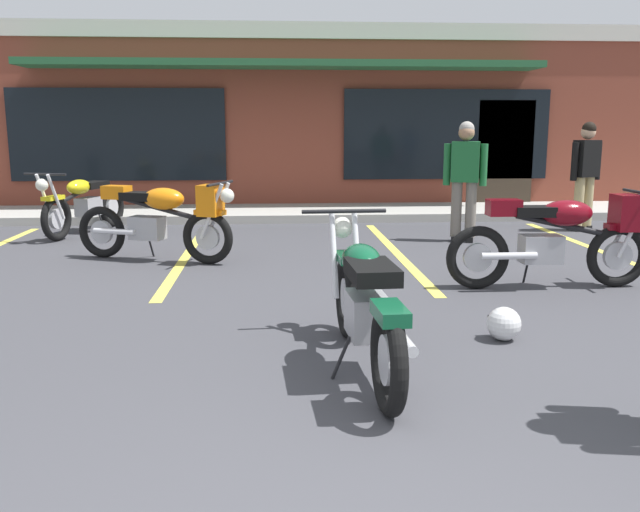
{
  "coord_description": "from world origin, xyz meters",
  "views": [
    {
      "loc": [
        -0.24,
        -1.82,
        1.61
      ],
      "look_at": [
        0.14,
        3.69,
        0.55
      ],
      "focal_mm": 38.05,
      "sensor_mm": 36.0,
      "label": 1
    }
  ],
  "objects_px": {
    "motorcycle_silver_naked": "(561,236)",
    "person_near_building": "(586,170)",
    "motorcycle_foreground_classic": "(364,302)",
    "motorcycle_green_cafe_racer": "(161,218)",
    "person_in_shorts_foreground": "(465,174)",
    "helmet_on_pavement": "(504,324)",
    "motorcycle_black_cruiser": "(84,203)"
  },
  "relations": [
    {
      "from": "motorcycle_silver_naked",
      "to": "person_near_building",
      "type": "bearing_deg",
      "value": 62.13
    },
    {
      "from": "motorcycle_black_cruiser",
      "to": "motorcycle_green_cafe_racer",
      "type": "distance_m",
      "value": 2.71
    },
    {
      "from": "motorcycle_silver_naked",
      "to": "motorcycle_green_cafe_racer",
      "type": "distance_m",
      "value": 4.52
    },
    {
      "from": "person_in_shorts_foreground",
      "to": "helmet_on_pavement",
      "type": "relative_size",
      "value": 6.44
    },
    {
      "from": "motorcycle_foreground_classic",
      "to": "motorcycle_green_cafe_racer",
      "type": "relative_size",
      "value": 1.05
    },
    {
      "from": "motorcycle_black_cruiser",
      "to": "person_near_building",
      "type": "distance_m",
      "value": 7.68
    },
    {
      "from": "motorcycle_green_cafe_racer",
      "to": "helmet_on_pavement",
      "type": "bearing_deg",
      "value": -46.94
    },
    {
      "from": "motorcycle_black_cruiser",
      "to": "motorcycle_green_cafe_racer",
      "type": "relative_size",
      "value": 1.01
    },
    {
      "from": "motorcycle_silver_naked",
      "to": "helmet_on_pavement",
      "type": "relative_size",
      "value": 8.1
    },
    {
      "from": "person_in_shorts_foreground",
      "to": "motorcycle_silver_naked",
      "type": "bearing_deg",
      "value": -86.32
    },
    {
      "from": "motorcycle_foreground_classic",
      "to": "motorcycle_green_cafe_racer",
      "type": "xyz_separation_m",
      "value": [
        -1.94,
        3.83,
        0.07
      ]
    },
    {
      "from": "motorcycle_black_cruiser",
      "to": "person_in_shorts_foreground",
      "type": "relative_size",
      "value": 1.22
    },
    {
      "from": "motorcycle_black_cruiser",
      "to": "person_in_shorts_foreground",
      "type": "xyz_separation_m",
      "value": [
        5.53,
        -1.06,
        0.49
      ]
    },
    {
      "from": "person_near_building",
      "to": "person_in_shorts_foreground",
      "type": "bearing_deg",
      "value": -158.79
    },
    {
      "from": "motorcycle_foreground_classic",
      "to": "person_in_shorts_foreground",
      "type": "distance_m",
      "value": 5.46
    },
    {
      "from": "motorcycle_foreground_classic",
      "to": "helmet_on_pavement",
      "type": "distance_m",
      "value": 1.31
    },
    {
      "from": "motorcycle_foreground_classic",
      "to": "person_near_building",
      "type": "height_order",
      "value": "person_near_building"
    },
    {
      "from": "helmet_on_pavement",
      "to": "person_in_shorts_foreground",
      "type": "bearing_deg",
      "value": 78.19
    },
    {
      "from": "person_in_shorts_foreground",
      "to": "motorcycle_foreground_classic",
      "type": "bearing_deg",
      "value": -112.55
    },
    {
      "from": "motorcycle_foreground_classic",
      "to": "person_near_building",
      "type": "relative_size",
      "value": 1.26
    },
    {
      "from": "motorcycle_foreground_classic",
      "to": "motorcycle_silver_naked",
      "type": "xyz_separation_m",
      "value": [
        2.27,
        2.17,
        0.07
      ]
    },
    {
      "from": "motorcycle_silver_naked",
      "to": "person_near_building",
      "type": "xyz_separation_m",
      "value": [
        1.94,
        3.68,
        0.42
      ]
    },
    {
      "from": "motorcycle_green_cafe_racer",
      "to": "helmet_on_pavement",
      "type": "height_order",
      "value": "motorcycle_green_cafe_racer"
    },
    {
      "from": "person_in_shorts_foreground",
      "to": "helmet_on_pavement",
      "type": "height_order",
      "value": "person_in_shorts_foreground"
    },
    {
      "from": "person_near_building",
      "to": "helmet_on_pavement",
      "type": "height_order",
      "value": "person_near_building"
    },
    {
      "from": "motorcycle_green_cafe_racer",
      "to": "helmet_on_pavement",
      "type": "relative_size",
      "value": 7.76
    },
    {
      "from": "motorcycle_foreground_classic",
      "to": "motorcycle_silver_naked",
      "type": "bearing_deg",
      "value": 43.76
    },
    {
      "from": "person_in_shorts_foreground",
      "to": "motorcycle_green_cafe_racer",
      "type": "bearing_deg",
      "value": -163.54
    },
    {
      "from": "motorcycle_black_cruiser",
      "to": "helmet_on_pavement",
      "type": "relative_size",
      "value": 7.84
    },
    {
      "from": "person_in_shorts_foreground",
      "to": "person_near_building",
      "type": "distance_m",
      "value": 2.28
    },
    {
      "from": "motorcycle_foreground_classic",
      "to": "helmet_on_pavement",
      "type": "bearing_deg",
      "value": 24.91
    },
    {
      "from": "motorcycle_foreground_classic",
      "to": "motorcycle_silver_naked",
      "type": "relative_size",
      "value": 1.0
    }
  ]
}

